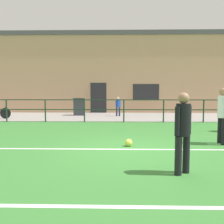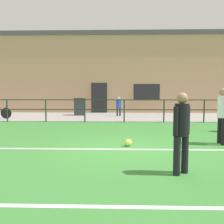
# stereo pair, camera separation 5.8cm
# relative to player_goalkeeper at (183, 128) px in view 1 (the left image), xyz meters

# --- Properties ---
(ground) EXTENTS (60.00, 44.00, 0.04)m
(ground) POSITION_rel_player_goalkeeper_xyz_m (-0.98, 2.04, -0.93)
(ground) COLOR #387A33
(field_line_touchline) EXTENTS (36.00, 0.11, 0.00)m
(field_line_touchline) POSITION_rel_player_goalkeeper_xyz_m (-0.98, 2.07, -0.91)
(field_line_touchline) COLOR white
(field_line_touchline) RESTS_ON ground
(field_line_hash) EXTENTS (36.00, 0.11, 0.00)m
(field_line_hash) POSITION_rel_player_goalkeeper_xyz_m (-0.98, -1.49, -0.91)
(field_line_hash) COLOR white
(field_line_hash) RESTS_ON ground
(pavement_strip) EXTENTS (48.00, 5.00, 0.02)m
(pavement_strip) POSITION_rel_player_goalkeeper_xyz_m (-0.98, 10.54, -0.90)
(pavement_strip) COLOR gray
(pavement_strip) RESTS_ON ground
(perimeter_fence) EXTENTS (36.07, 0.07, 1.15)m
(perimeter_fence) POSITION_rel_player_goalkeeper_xyz_m (-0.98, 8.04, -0.17)
(perimeter_fence) COLOR #193823
(perimeter_fence) RESTS_ON ground
(clubhouse_facade) EXTENTS (28.00, 2.56, 5.67)m
(clubhouse_facade) POSITION_rel_player_goalkeeper_xyz_m (-0.98, 14.24, 1.93)
(clubhouse_facade) COLOR tan
(clubhouse_facade) RESTS_ON ground
(player_goalkeeper) EXTENTS (0.37, 0.31, 1.61)m
(player_goalkeeper) POSITION_rel_player_goalkeeper_xyz_m (0.00, 0.00, 0.00)
(player_goalkeeper) COLOR black
(player_goalkeeper) RESTS_ON ground
(player_winger) EXTENTS (0.30, 0.47, 1.71)m
(player_winger) POSITION_rel_player_goalkeeper_xyz_m (1.88, 2.83, 0.06)
(player_winger) COLOR black
(player_winger) RESTS_ON ground
(soccer_ball_match) EXTENTS (0.21, 0.21, 0.21)m
(soccer_ball_match) POSITION_rel_player_goalkeeper_xyz_m (-0.96, 2.47, -0.81)
(soccer_ball_match) COLOR #E5E04C
(soccer_ball_match) RESTS_ON ground
(spectator_child) EXTENTS (0.31, 0.20, 1.17)m
(spectator_child) POSITION_rel_player_goalkeeper_xyz_m (-1.28, 10.77, -0.23)
(spectator_child) COLOR #232D4C
(spectator_child) RESTS_ON pavement_strip
(trash_bin_0) EXTENTS (0.69, 0.58, 1.08)m
(trash_bin_0) POSITION_rel_player_goalkeeper_xyz_m (-3.74, 11.25, -0.35)
(trash_bin_0) COLOR #33383D
(trash_bin_0) RESTS_ON pavement_strip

